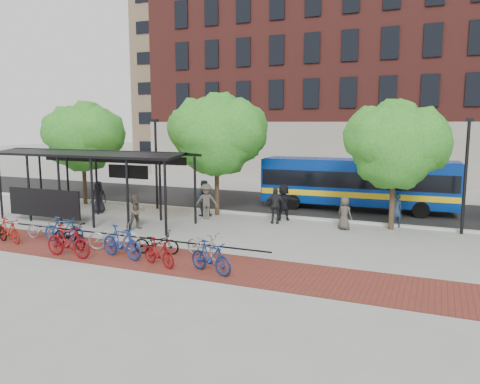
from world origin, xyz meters
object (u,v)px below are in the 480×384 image
at_px(bike_4, 70,235).
at_px(bike_9, 159,252).
at_px(pedestrian_8, 137,212).
at_px(pedestrian_3, 206,201).
at_px(bike_5, 68,241).
at_px(bike_2, 43,229).
at_px(bike_11, 211,257).
at_px(bike_1, 8,230).
at_px(lamp_post_right, 466,173).
at_px(pedestrian_4, 275,205).
at_px(pedestrian_6, 345,213).
at_px(bike_8, 156,242).
at_px(tree_a, 84,134).
at_px(lamp_post_left, 156,161).
at_px(bike_3, 64,229).
at_px(bus_shelter, 92,162).
at_px(tree_c, 397,142).
at_px(bike_6, 114,236).
at_px(pedestrian_5, 283,202).
at_px(tree_b, 219,132).
at_px(pedestrian_0, 99,197).
at_px(pedestrian_2, 203,198).
at_px(bus, 357,181).
at_px(bike_10, 204,245).
at_px(bike_7, 122,242).
at_px(pedestrian_7, 396,210).

xyz_separation_m(bike_4, bike_9, (4.59, -0.67, -0.02)).
bearing_deg(pedestrian_8, pedestrian_3, 6.47).
distance_m(bike_5, pedestrian_3, 8.35).
distance_m(bike_2, bike_9, 6.74).
relative_size(bike_2, pedestrian_3, 0.91).
bearing_deg(pedestrian_8, bike_9, -101.29).
bearing_deg(bike_11, bike_1, 106.26).
xyz_separation_m(lamp_post_right, pedestrian_4, (-8.44, -1.11, -1.85)).
bearing_deg(pedestrian_6, bike_9, 85.79).
relative_size(bike_4, pedestrian_8, 1.16).
xyz_separation_m(bike_8, bike_11, (2.90, -1.21, 0.08)).
xyz_separation_m(tree_a, lamp_post_left, (4.91, 0.25, -1.49)).
xyz_separation_m(lamp_post_left, bike_3, (0.62, -8.01, -2.22)).
distance_m(bike_3, pedestrian_8, 3.46).
xyz_separation_m(bus_shelter, lamp_post_left, (1.13, 4.08, -0.25)).
xyz_separation_m(pedestrian_6, pedestrian_8, (-8.94, -3.71, 0.06)).
height_order(tree_c, bike_1, tree_c).
bearing_deg(bike_4, lamp_post_left, 21.61).
bearing_deg(bike_11, bike_2, 99.70).
relative_size(bike_6, pedestrian_3, 1.13).
distance_m(tree_a, bike_1, 10.18).
xyz_separation_m(bike_11, pedestrian_4, (-0.58, 8.23, 0.35)).
bearing_deg(bike_1, pedestrian_3, -23.52).
relative_size(bike_4, bike_5, 0.95).
distance_m(bike_2, pedestrian_5, 11.34).
height_order(tree_b, bike_3, tree_b).
distance_m(tree_b, pedestrian_0, 7.58).
xyz_separation_m(bike_3, pedestrian_6, (10.37, 6.83, 0.25)).
bearing_deg(pedestrian_2, bus_shelter, 6.22).
distance_m(lamp_post_right, bike_1, 19.71).
xyz_separation_m(bus, bike_8, (-5.46, -12.17, -1.20)).
height_order(bus, bike_1, bus).
height_order(tree_c, pedestrian_8, tree_c).
height_order(bike_8, pedestrian_5, pedestrian_5).
bearing_deg(bike_9, tree_c, -17.99).
bearing_deg(lamp_post_left, bike_11, -48.90).
xyz_separation_m(bike_1, bike_3, (1.99, 1.03, 0.01)).
xyz_separation_m(tree_b, bike_4, (-2.54, -8.43, -3.95)).
xyz_separation_m(bus_shelter, pedestrian_3, (5.11, 2.55, -2.08)).
relative_size(bus, bike_4, 5.60).
distance_m(bike_10, pedestrian_4, 6.78).
distance_m(bike_5, bike_7, 2.01).
bearing_deg(pedestrian_3, tree_a, 147.28).
height_order(bike_2, bike_10, bike_10).
distance_m(lamp_post_left, pedestrian_7, 13.31).
bearing_deg(lamp_post_left, pedestrian_6, -6.08).
height_order(bus_shelter, tree_a, tree_a).
distance_m(tree_a, pedestrian_2, 9.01).
bearing_deg(bike_5, bike_2, 61.19).
distance_m(tree_a, lamp_post_left, 5.14).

